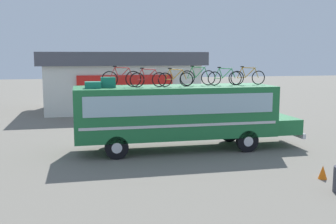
{
  "coord_description": "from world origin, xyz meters",
  "views": [
    {
      "loc": [
        -4.28,
        -17.79,
        4.41
      ],
      "look_at": [
        -0.35,
        0.0,
        1.8
      ],
      "focal_mm": 42.46,
      "sensor_mm": 36.0,
      "label": 1
    }
  ],
  "objects": [
    {
      "name": "rooftop_bicycle_4",
      "position": [
        1.15,
        0.25,
        3.39
      ],
      "size": [
        1.74,
        0.44,
        0.95
      ],
      "color": "black",
      "rests_on": "bus"
    },
    {
      "name": "roadside_building",
      "position": [
        -1.06,
        14.98,
        2.39
      ],
      "size": [
        12.58,
        7.95,
        4.65
      ],
      "color": "silver",
      "rests_on": "ground"
    },
    {
      "name": "rooftop_bicycle_1",
      "position": [
        -2.48,
        0.0,
        3.39
      ],
      "size": [
        1.78,
        0.44,
        0.96
      ],
      "color": "black",
      "rests_on": "bus"
    },
    {
      "name": "rooftop_bicycle_2",
      "position": [
        -1.32,
        -0.3,
        3.36
      ],
      "size": [
        1.66,
        0.44,
        0.88
      ],
      "color": "black",
      "rests_on": "bus"
    },
    {
      "name": "rooftop_bicycle_3",
      "position": [
        -0.06,
        -0.26,
        3.35
      ],
      "size": [
        1.64,
        0.44,
        0.86
      ],
      "color": "black",
      "rests_on": "bus"
    },
    {
      "name": "traffic_cone",
      "position": [
        4.13,
        -5.51,
        0.25
      ],
      "size": [
        0.32,
        0.32,
        0.49
      ],
      "primitive_type": "cone",
      "color": "orange",
      "rests_on": "ground"
    },
    {
      "name": "ground_plane",
      "position": [
        0.0,
        0.0,
        0.0
      ],
      "size": [
        120.0,
        120.0,
        0.0
      ],
      "primitive_type": "plane",
      "color": "slate"
    },
    {
      "name": "rooftop_bicycle_5",
      "position": [
        2.41,
        0.03,
        3.36
      ],
      "size": [
        1.7,
        0.44,
        0.88
      ],
      "color": "black",
      "rests_on": "bus"
    },
    {
      "name": "luggage_bag_2",
      "position": [
        -3.07,
        0.06,
        3.22
      ],
      "size": [
        0.63,
        0.48,
        0.46
      ],
      "primitive_type": "cube",
      "color": "#1E7F66",
      "rests_on": "bus"
    },
    {
      "name": "bus",
      "position": [
        0.21,
        -0.0,
        1.77
      ],
      "size": [
        10.68,
        2.64,
        2.99
      ],
      "color": "#1E6B38",
      "rests_on": "ground"
    },
    {
      "name": "rooftop_bicycle_6",
      "position": [
        3.6,
        0.08,
        3.37
      ],
      "size": [
        1.77,
        0.44,
        0.91
      ],
      "color": "black",
      "rests_on": "bus"
    },
    {
      "name": "luggage_bag_1",
      "position": [
        -3.76,
        -0.32,
        3.13
      ],
      "size": [
        0.69,
        0.54,
        0.28
      ],
      "primitive_type": "cube",
      "color": "#1E7F66",
      "rests_on": "bus"
    }
  ]
}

